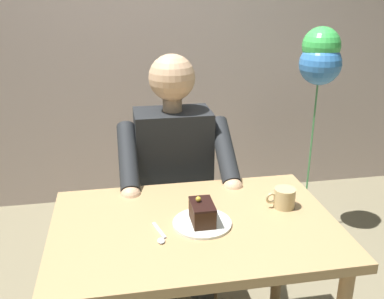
% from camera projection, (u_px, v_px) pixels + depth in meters
% --- Properties ---
extents(dining_table, '(1.04, 0.69, 0.74)m').
position_uv_depth(dining_table, '(195.00, 246.00, 1.62)').
color(dining_table, tan).
rests_on(dining_table, ground).
extents(chair, '(0.42, 0.42, 0.88)m').
position_uv_depth(chair, '(172.00, 201.00, 2.30)').
color(chair, '#A77D55').
rests_on(chair, ground).
extents(seated_person, '(0.53, 0.58, 1.27)m').
position_uv_depth(seated_person, '(176.00, 185.00, 2.08)').
color(seated_person, '#222427').
rests_on(seated_person, ground).
extents(dessert_plate, '(0.21, 0.21, 0.01)m').
position_uv_depth(dessert_plate, '(202.00, 223.00, 1.57)').
color(dessert_plate, white).
rests_on(dessert_plate, dining_table).
extents(cake_slice, '(0.08, 0.12, 0.10)m').
position_uv_depth(cake_slice, '(202.00, 212.00, 1.56)').
color(cake_slice, '#331D10').
rests_on(cake_slice, dessert_plate).
extents(coffee_cup, '(0.12, 0.08, 0.08)m').
position_uv_depth(coffee_cup, '(284.00, 197.00, 1.68)').
color(coffee_cup, tan).
rests_on(coffee_cup, dining_table).
extents(dessert_spoon, '(0.04, 0.14, 0.01)m').
position_uv_depth(dessert_spoon, '(160.00, 236.00, 1.50)').
color(dessert_spoon, silver).
rests_on(dessert_spoon, dining_table).
extents(balloon_display, '(0.25, 0.25, 1.33)m').
position_uv_depth(balloon_display, '(319.00, 76.00, 2.57)').
color(balloon_display, '#B2C1C6').
rests_on(balloon_display, ground).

